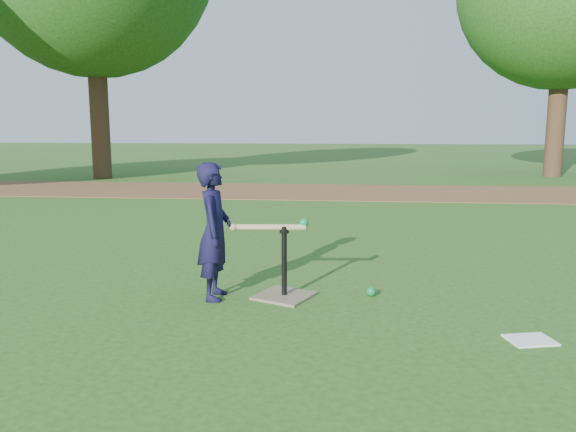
# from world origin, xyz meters

# --- Properties ---
(ground) EXTENTS (80.00, 80.00, 0.00)m
(ground) POSITION_xyz_m (0.00, 0.00, 0.00)
(ground) COLOR #285116
(ground) RESTS_ON ground
(dirt_strip) EXTENTS (24.00, 3.00, 0.01)m
(dirt_strip) POSITION_xyz_m (0.00, 7.50, 0.01)
(dirt_strip) COLOR brown
(dirt_strip) RESTS_ON ground
(child) EXTENTS (0.30, 0.43, 1.14)m
(child) POSITION_xyz_m (-0.41, -0.24, 0.57)
(child) COLOR black
(child) RESTS_ON ground
(wiffle_ball_ground) EXTENTS (0.08, 0.08, 0.08)m
(wiffle_ball_ground) POSITION_xyz_m (0.90, -0.06, 0.04)
(wiffle_ball_ground) COLOR #0B8239
(wiffle_ball_ground) RESTS_ON ground
(clipboard) EXTENTS (0.35, 0.30, 0.01)m
(clipboard) POSITION_xyz_m (1.93, -0.96, 0.01)
(clipboard) COLOR white
(clipboard) RESTS_ON ground
(batting_tee) EXTENTS (0.57, 0.57, 0.61)m
(batting_tee) POSITION_xyz_m (0.16, -0.16, 0.11)
(batting_tee) COLOR #7B6C4E
(batting_tee) RESTS_ON ground
(swing_action) EXTENTS (0.65, 0.16, 0.11)m
(swing_action) POSITION_xyz_m (0.07, -0.17, 0.61)
(swing_action) COLOR tan
(swing_action) RESTS_ON ground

